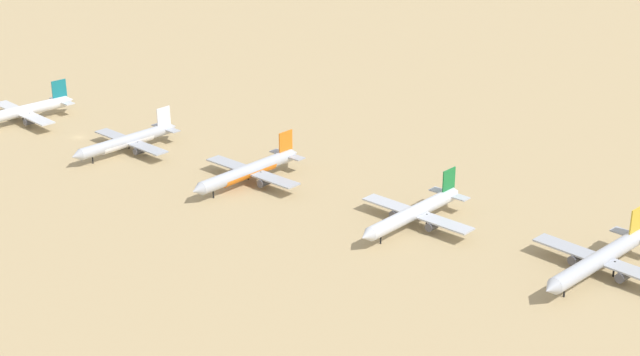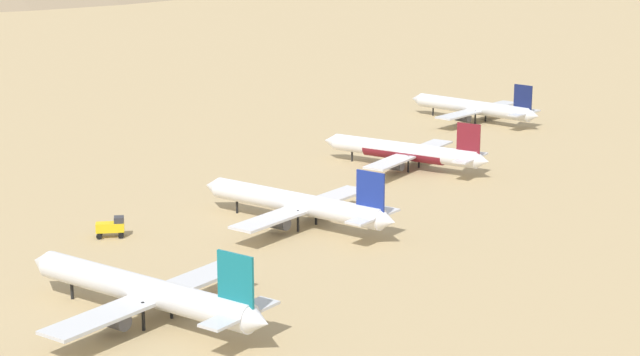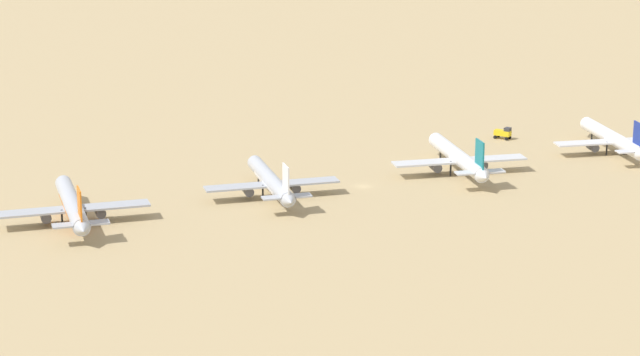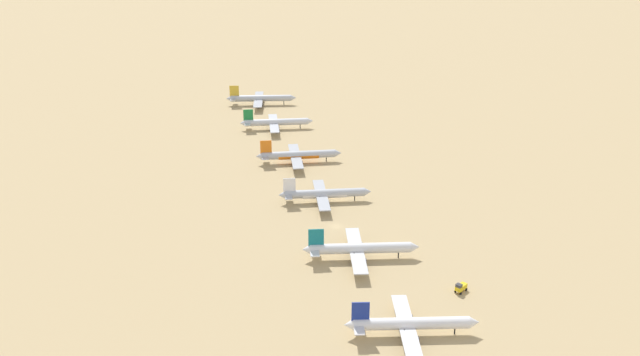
% 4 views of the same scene
% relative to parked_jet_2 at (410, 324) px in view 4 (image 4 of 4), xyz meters
% --- Properties ---
extents(ground_plane, '(2365.30, 2365.30, 0.00)m').
position_rel_parked_jet_2_xyz_m(ground_plane, '(-17.26, 83.45, -4.47)').
color(ground_plane, tan).
extents(parked_jet_2, '(45.96, 37.28, 13.27)m').
position_rel_parked_jet_2_xyz_m(parked_jet_2, '(0.00, 0.00, 0.00)').
color(parked_jet_2, white).
rests_on(parked_jet_2, ground).
extents(parked_jet_3, '(48.15, 39.02, 13.91)m').
position_rel_parked_jet_2_xyz_m(parked_jet_3, '(-10.69, 53.41, 0.22)').
color(parked_jet_3, silver).
rests_on(parked_jet_3, ground).
extents(parked_jet_4, '(45.21, 36.66, 13.05)m').
position_rel_parked_jet_2_xyz_m(parked_jet_4, '(-20.95, 110.30, -0.12)').
color(parked_jet_4, '#B2B7C1').
rests_on(parked_jet_4, ground).
extents(parked_jet_5, '(47.64, 38.68, 13.74)m').
position_rel_parked_jet_2_xyz_m(parked_jet_5, '(-31.51, 163.55, 0.10)').
color(parked_jet_5, '#B2B7C1').
rests_on(parked_jet_5, ground).
extents(parked_jet_6, '(46.52, 37.75, 13.43)m').
position_rel_parked_jet_2_xyz_m(parked_jet_6, '(-43.45, 223.45, 0.05)').
color(parked_jet_6, silver).
rests_on(parked_jet_6, ground).
extents(parked_jet_7, '(49.33, 39.99, 14.25)m').
position_rel_parked_jet_2_xyz_m(parked_jet_7, '(-53.77, 278.06, 0.33)').
color(parked_jet_7, '#B2B7C1').
rests_on(parked_jet_7, ground).
extents(service_truck, '(5.50, 5.39, 3.90)m').
position_rel_parked_jet_2_xyz_m(service_truck, '(24.29, 25.67, -2.39)').
color(service_truck, yellow).
rests_on(service_truck, ground).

